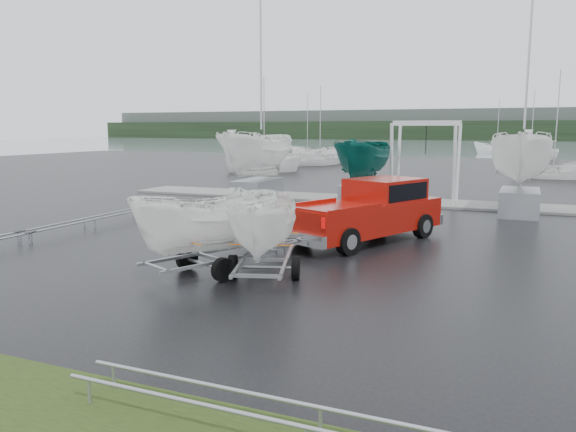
{
  "coord_description": "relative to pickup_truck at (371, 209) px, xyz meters",
  "views": [
    {
      "loc": [
        6.16,
        -15.35,
        3.76
      ],
      "look_at": [
        -0.22,
        -0.36,
        1.2
      ],
      "focal_mm": 35.0,
      "sensor_mm": 36.0,
      "label": 1
    }
  ],
  "objects": [
    {
      "name": "moored_boat_5",
      "position": [
        0.47,
        71.15,
        -1.06
      ],
      "size": [
        3.61,
        3.58,
        11.52
      ],
      "rotation": [
        0.0,
        0.0,
        5.17
      ],
      "color": "white",
      "rests_on": "ground"
    },
    {
      "name": "far_hill",
      "position": [
        -1.41,
        175.05,
        3.93
      ],
      "size": [
        300.0,
        6.0,
        10.0
      ],
      "primitive_type": "cube",
      "color": "#4C5651",
      "rests_on": "ground"
    },
    {
      "name": "keelboat_0",
      "position": [
        -8.21,
        8.05,
        2.93
      ],
      "size": [
        2.51,
        3.2,
        10.69
      ],
      "color": "#979A9F",
      "rests_on": "ground"
    },
    {
      "name": "moored_boat_1",
      "position": [
        -14.91,
        36.28,
        -1.06
      ],
      "size": [
        3.79,
        3.83,
        11.8
      ],
      "rotation": [
        0.0,
        0.0,
        2.73
      ],
      "color": "white",
      "rests_on": "ground"
    },
    {
      "name": "moored_boat_2",
      "position": [
        6.6,
        28.2,
        -1.06
      ],
      "size": [
        2.53,
        2.47,
        11.08
      ],
      "rotation": [
        0.0,
        0.0,
        1.5
      ],
      "color": "white",
      "rests_on": "ground"
    },
    {
      "name": "treeline",
      "position": [
        -1.41,
        167.05,
        1.93
      ],
      "size": [
        300.0,
        8.0,
        6.0
      ],
      "primitive_type": "cube",
      "color": "black",
      "rests_on": "ground"
    },
    {
      "name": "mast_rack_2",
      "position": [
        2.59,
        -12.45,
        -0.72
      ],
      "size": [
        7.0,
        0.56,
        0.06
      ],
      "color": "#979A9F",
      "rests_on": "ground"
    },
    {
      "name": "trailer_parked",
      "position": [
        -1.24,
        -5.73,
        1.54
      ],
      "size": [
        2.24,
        3.79,
        4.8
      ],
      "rotation": [
        0.0,
        0.0,
        0.32
      ],
      "color": "#979A9F",
      "rests_on": "ground"
    },
    {
      "name": "moored_boat_0",
      "position": [
        -16.04,
        25.33,
        -1.06
      ],
      "size": [
        3.57,
        3.55,
        11.38
      ],
      "rotation": [
        0.0,
        0.0,
        2.14
      ],
      "color": "white",
      "rests_on": "ground"
    },
    {
      "name": "keelboat_1",
      "position": [
        -2.54,
        8.25,
        2.27
      ],
      "size": [
        2.13,
        3.2,
        6.76
      ],
      "color": "#979A9F",
      "rests_on": "ground"
    },
    {
      "name": "boat_hoist",
      "position": [
        0.09,
        10.05,
        1.6
      ],
      "size": [
        3.3,
        2.18,
        4.12
      ],
      "color": "silver",
      "rests_on": "ground"
    },
    {
      "name": "mast_rack_0",
      "position": [
        -10.41,
        -1.95,
        -0.72
      ],
      "size": [
        0.56,
        6.5,
        0.06
      ],
      "rotation": [
        0.0,
        0.0,
        1.57
      ],
      "color": "#979A9F",
      "rests_on": "ground"
    },
    {
      "name": "pickup_truck",
      "position": [
        0.0,
        0.0,
        0.0
      ],
      "size": [
        4.39,
        6.47,
        2.05
      ],
      "rotation": [
        0.0,
        0.0,
        -0.42
      ],
      "color": "#950F08",
      "rests_on": "ground"
    },
    {
      "name": "keelboat_2",
      "position": [
        4.54,
        8.05,
        2.97
      ],
      "size": [
        2.54,
        3.2,
        10.71
      ],
      "color": "#979A9F",
      "rests_on": "ground"
    },
    {
      "name": "ground_plane",
      "position": [
        -1.41,
        -2.95,
        -1.07
      ],
      "size": [
        120.0,
        120.0,
        0.0
      ],
      "primitive_type": "plane",
      "color": "black",
      "rests_on": "ground"
    },
    {
      "name": "lake",
      "position": [
        -1.41,
        97.05,
        -1.08
      ],
      "size": [
        300.0,
        300.0,
        0.0
      ],
      "primitive_type": "plane",
      "color": "gray",
      "rests_on": "ground"
    },
    {
      "name": "dock",
      "position": [
        -1.41,
        10.05,
        -1.02
      ],
      "size": [
        30.0,
        3.0,
        0.12
      ],
      "primitive_type": "cube",
      "color": "gray",
      "rests_on": "ground"
    },
    {
      "name": "trailer_hitched",
      "position": [
        -2.66,
        -6.03,
        1.64
      ],
      "size": [
        2.53,
        3.77,
        5.0
      ],
      "rotation": [
        0.0,
        0.0,
        -0.42
      ],
      "color": "#979A9F",
      "rests_on": "ground"
    },
    {
      "name": "moored_boat_4",
      "position": [
        -20.71,
        47.7,
        -1.06
      ],
      "size": [
        3.26,
        3.23,
        11.18
      ],
      "rotation": [
        0.0,
        0.0,
        4.26
      ],
      "color": "white",
      "rests_on": "ground"
    },
    {
      "name": "moored_boat_7",
      "position": [
        5.06,
        53.29,
        -1.06
      ],
      "size": [
        3.28,
        3.25,
        11.3
      ],
      "rotation": [
        0.0,
        0.0,
        5.09
      ],
      "color": "white",
      "rests_on": "ground"
    }
  ]
}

